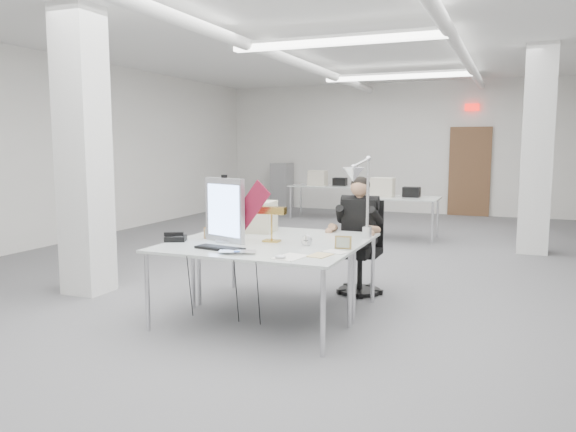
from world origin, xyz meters
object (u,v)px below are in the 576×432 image
Objects in this scene: architect_lamp at (361,197)px; beige_monitor at (258,217)px; office_chair at (360,244)px; laptop at (237,253)px; desk_main at (249,250)px; monitor at (225,210)px; bankers_lamp at (272,223)px; seated_person at (359,216)px; desk_phone at (176,238)px.

beige_monitor is at bearing -169.09° from architect_lamp.
laptop is (-0.59, -1.90, 0.20)m from office_chair.
laptop is 0.36× the size of architect_lamp.
office_chair is at bearing 69.17° from desk_main.
office_chair is 2.00m from laptop.
monitor is (-0.99, -1.37, 0.49)m from office_chair.
office_chair is at bearing 61.27° from bankers_lamp.
architect_lamp is at bearing 40.17° from desk_main.
seated_person is (0.61, 1.56, 0.16)m from desk_main.
architect_lamp reaches higher than office_chair.
architect_lamp is (1.70, 0.61, 0.42)m from desk_phone.
beige_monitor is 0.40× the size of architect_lamp.
beige_monitor reaches higher than desk_phone.
desk_phone is (-1.46, -1.46, -0.12)m from seated_person.
laptop is 1.37m from architect_lamp.
monitor is at bearing -7.14° from desk_phone.
office_chair reaches higher than bankers_lamp.
desk_main is 1.73m from office_chair.
monitor is at bearing -130.20° from office_chair.
monitor reaches higher than desk_main.
desk_phone is at bearing -163.88° from bankers_lamp.
beige_monitor is (-0.96, -0.68, 0.35)m from office_chair.
desk_main is at bearing -115.11° from office_chair.
office_chair is (0.61, 1.61, -0.17)m from desk_main.
office_chair is at bearing 29.18° from beige_monitor.
bankers_lamp is 0.96m from desk_phone.
laptop is (-0.59, -1.85, -0.13)m from seated_person.
desk_main is at bearing -115.72° from seated_person.
desk_main is 2.04× the size of architect_lamp.
seated_person is 1.66m from monitor.
desk_phone is at bearing -127.71° from beige_monitor.
office_chair reaches higher than laptop.
architect_lamp is at bearing -78.59° from seated_person.
desk_phone is (-0.87, 0.39, 0.01)m from laptop.
office_chair is 5.79× the size of desk_phone.
desk_phone is at bearing -138.46° from office_chair.
monitor is 0.47m from bankers_lamp.
desk_main is 5.10× the size of beige_monitor.
beige_monitor reaches higher than desk_main.
office_chair is 3.06× the size of bankers_lamp.
laptop is at bearing -94.60° from bankers_lamp.
monitor reaches higher than laptop.
architect_lamp is at bearing -16.26° from beige_monitor.
bankers_lamp reaches higher than laptop.
architect_lamp reaches higher than beige_monitor.
office_chair is 2.11m from desk_phone.
seated_person is 2.16× the size of bankers_lamp.
monitor is 1.32m from architect_lamp.
seated_person is at bearing 68.56° from desk_main.
desk_main is 5.59× the size of laptop.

